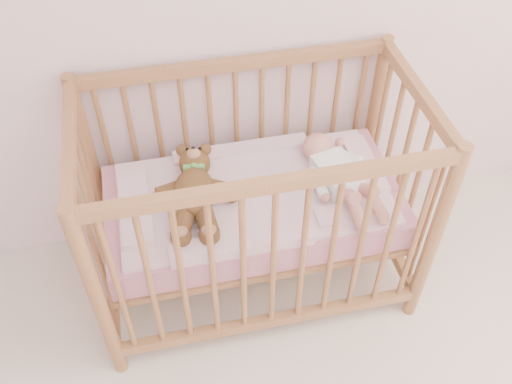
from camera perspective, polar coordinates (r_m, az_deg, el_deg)
name	(u,v)px	position (r m, az deg, el deg)	size (l,w,h in m)	color
crib	(253,203)	(2.39, -0.26, -1.15)	(1.36, 0.76, 1.00)	#B4844C
mattress	(253,206)	(2.40, -0.26, -1.40)	(1.22, 0.62, 0.13)	pink
blanket	(253,194)	(2.35, -0.26, -0.16)	(1.10, 0.58, 0.06)	#EEA4BA
baby	(337,171)	(2.36, 8.13, 2.07)	(0.27, 0.56, 0.14)	white
teddy_bear	(194,192)	(2.25, -6.17, 0.03)	(0.37, 0.52, 0.14)	brown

